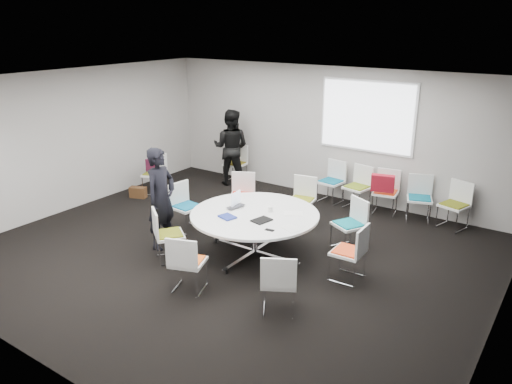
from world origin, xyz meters
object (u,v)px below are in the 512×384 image
Objects in this scene: chair_person_back at (236,171)px; chair_ring_g at (188,273)px; chair_ring_a at (348,263)px; chair_back_a at (331,189)px; brown_bag at (138,192)px; chair_back_c at (385,201)px; chair_spare_left at (155,181)px; chair_ring_f at (169,245)px; chair_ring_e at (187,216)px; maroon_bag at (154,166)px; chair_back_b at (357,195)px; chair_ring_c at (301,209)px; chair_back_e at (453,214)px; chair_ring_d at (242,204)px; conference_table at (255,225)px; chair_ring_b at (349,234)px; cup at (270,209)px; person_back at (231,147)px; chair_ring_h at (279,293)px; person_main at (161,198)px; chair_back_d at (419,207)px; laptop at (238,208)px.

chair_ring_g is at bearing 115.23° from chair_person_back.
chair_ring_a and chair_back_a have the same top height.
chair_ring_g is 4.28m from brown_bag.
chair_back_a and chair_person_back have the same top height.
chair_spare_left is (-4.69, -1.69, 0.00)m from chair_back_c.
chair_ring_a is 2.83m from chair_ring_f.
chair_ring_e reaches higher than maroon_bag.
chair_back_c is (0.59, 0.03, 0.00)m from chair_back_b.
chair_ring_e and chair_back_a have the same top height.
brown_bag is (-5.31, 0.78, -0.16)m from chair_ring_a.
chair_ring_c is 2.20× the size of maroon_bag.
chair_ring_d is at bearing 43.79° from chair_back_e.
chair_ring_a is 1.00× the size of chair_ring_f.
brown_bag is (-3.68, 0.86, -0.40)m from conference_table.
chair_ring_b and chair_ring_c have the same top height.
chair_ring_e is 9.78× the size of cup.
chair_back_b is at bearing -6.18° from chair_back_c.
chair_back_c is at bearing -168.06° from chair_ring_d.
chair_spare_left is (-3.50, -1.70, 0.00)m from chair_back_a.
chair_back_a is at bearing 164.55° from person_back.
chair_ring_e is at bearing 37.95° from chair_ring_d.
chair_ring_d is 3.40m from chair_ring_h.
chair_ring_a is 3.24m from person_main.
chair_ring_b is 2.88m from chair_ring_g.
chair_back_d is 2.63× the size of laptop.
chair_back_b is at bearing -88.27° from chair_spare_left.
chair_ring_a is 2.94m from chair_back_c.
chair_back_b is 2.63× the size of laptop.
chair_ring_b is 3.21m from person_main.
laptop is (-0.36, 0.02, 0.22)m from conference_table.
chair_back_c and chair_back_e have the same top height.
chair_ring_c is at bearing 98.62° from cup.
chair_back_c is 1.00× the size of chair_person_back.
chair_back_b reaches higher than conference_table.
chair_ring_e reaches higher than brown_bag.
chair_ring_b is 1.00× the size of chair_back_e.
brown_bag is at bearing 31.22° from chair_ring_b.
laptop is at bearing 123.49° from chair_person_back.
chair_back_e reaches higher than cup.
chair_back_a is 1.20m from chair_back_c.
chair_ring_h reaches higher than maroon_bag.
chair_ring_d is at bearing 129.61° from chair_ring_f.
chair_ring_h is 5.48m from maroon_bag.
chair_ring_b is 2.63× the size of laptop.
conference_table is at bearing 105.74° from chair_ring_h.
chair_ring_b reaches higher than brown_bag.
person_back reaches higher than brown_bag.
chair_ring_b is 2.33m from chair_back_a.
chair_ring_c and chair_ring_e have the same top height.
cup is (-0.93, -2.79, 0.50)m from chair_back_c.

